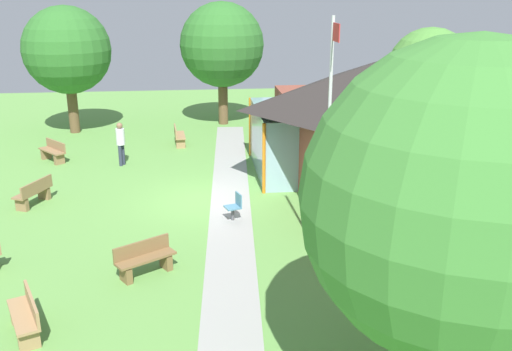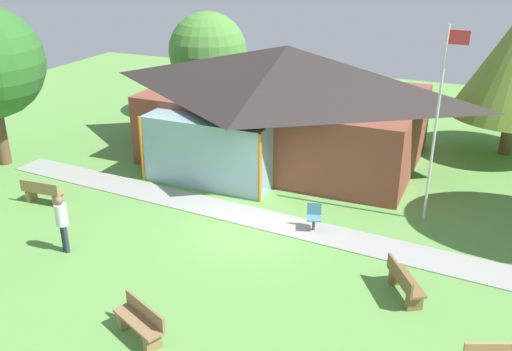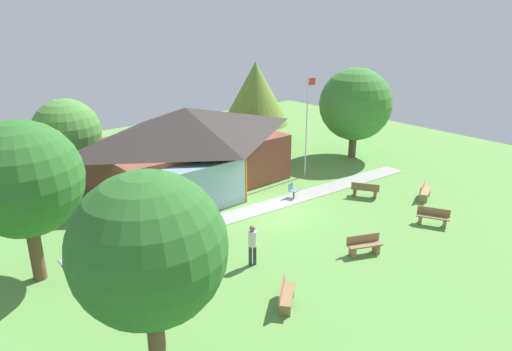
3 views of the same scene
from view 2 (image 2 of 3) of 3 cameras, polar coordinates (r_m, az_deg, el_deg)
name	(u,v)px [view 2 (image 2 of 3)]	position (r m, az deg, el deg)	size (l,w,h in m)	color
ground_plane	(251,228)	(17.56, -0.49, -5.40)	(44.00, 44.00, 0.00)	#609947
pavilion	(284,101)	(22.55, 2.82, 7.57)	(11.44, 8.42, 4.52)	brown
footpath	(260,219)	(18.10, 0.38, -4.41)	(20.76, 1.30, 0.03)	#999993
flagpole	(438,119)	(17.64, 18.01, 5.46)	(0.64, 0.08, 6.15)	silver
bench_front_center	(140,322)	(13.28, -11.69, -14.41)	(1.55, 1.00, 0.84)	olive
bench_mid_left	(43,192)	(20.32, -20.88, -1.62)	(1.53, 0.55, 0.84)	#9E7A51
bench_mid_right	(404,283)	(14.76, 14.83, -10.50)	(1.18, 1.50, 0.84)	brown
patio_chair_lawn_spare	(314,218)	(17.38, 5.91, -4.30)	(0.55, 0.55, 0.86)	teal
visitor_strolling_lawn	(62,219)	(16.81, -19.14, -4.25)	(0.34, 0.34, 1.74)	#2D3347
tree_behind_pavilion_left	(208,52)	(27.97, -4.93, 12.45)	(3.79, 3.79, 5.15)	brown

